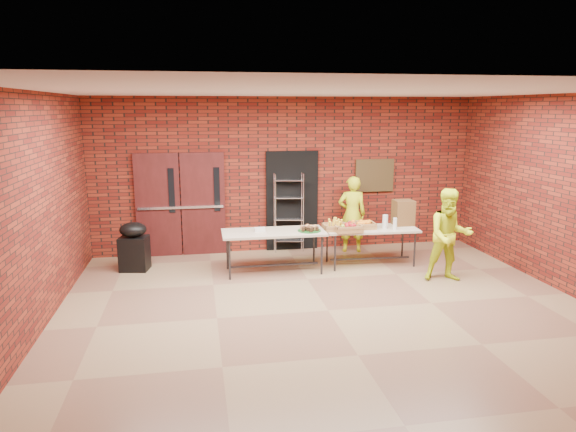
% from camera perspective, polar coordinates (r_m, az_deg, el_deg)
% --- Properties ---
extents(room, '(8.08, 7.08, 3.28)m').
position_cam_1_polar(room, '(7.37, 4.69, 1.17)').
color(room, brown).
rests_on(room, ground).
extents(double_doors, '(1.78, 0.12, 2.10)m').
position_cam_1_polar(double_doors, '(10.61, -11.80, 1.27)').
color(double_doors, '#441313').
rests_on(double_doors, room).
extents(dark_doorway, '(1.10, 0.06, 2.10)m').
position_cam_1_polar(dark_doorway, '(10.81, 0.46, 1.69)').
color(dark_doorway, black).
rests_on(dark_doorway, room).
extents(bronze_plaque, '(0.85, 0.04, 0.70)m').
position_cam_1_polar(bronze_plaque, '(11.19, 9.59, 4.47)').
color(bronze_plaque, '#3F3119').
rests_on(bronze_plaque, room).
extents(wire_rack, '(0.63, 0.31, 1.65)m').
position_cam_1_polar(wire_rack, '(10.70, 0.08, 0.36)').
color(wire_rack, silver).
rests_on(wire_rack, room).
extents(table_left, '(1.88, 0.80, 0.77)m').
position_cam_1_polar(table_left, '(9.36, -1.61, -2.09)').
color(table_left, tan).
rests_on(table_left, room).
extents(table_right, '(1.80, 0.83, 0.72)m').
position_cam_1_polar(table_right, '(9.93, 9.18, -1.66)').
color(table_right, tan).
rests_on(table_right, room).
extents(basket_bananas, '(0.46, 0.36, 0.14)m').
position_cam_1_polar(basket_bananas, '(9.67, 5.31, -1.19)').
color(basket_bananas, '#A87944').
rests_on(basket_bananas, table_right).
extents(basket_oranges, '(0.47, 0.37, 0.15)m').
position_cam_1_polar(basket_oranges, '(9.86, 8.22, -0.99)').
color(basket_oranges, '#A87944').
rests_on(basket_oranges, table_right).
extents(basket_apples, '(0.50, 0.39, 0.16)m').
position_cam_1_polar(basket_apples, '(9.59, 6.66, -1.29)').
color(basket_apples, '#A87944').
rests_on(basket_apples, table_right).
extents(muffin_tray, '(0.42, 0.42, 0.11)m').
position_cam_1_polar(muffin_tray, '(9.36, 2.38, -1.39)').
color(muffin_tray, '#15511B').
rests_on(muffin_tray, table_left).
extents(napkin_box, '(0.19, 0.13, 0.06)m').
position_cam_1_polar(napkin_box, '(9.36, -3.15, -1.50)').
color(napkin_box, silver).
rests_on(napkin_box, table_left).
extents(coffee_dispenser, '(0.37, 0.33, 0.49)m').
position_cam_1_polar(coffee_dispenser, '(10.26, 12.68, 0.38)').
color(coffee_dispenser, brown).
rests_on(coffee_dispenser, table_right).
extents(cup_stack_front, '(0.09, 0.09, 0.26)m').
position_cam_1_polar(cup_stack_front, '(9.91, 10.70, -0.62)').
color(cup_stack_front, silver).
rests_on(cup_stack_front, table_right).
extents(cup_stack_mid, '(0.08, 0.08, 0.23)m').
position_cam_1_polar(cup_stack_mid, '(9.84, 11.79, -0.86)').
color(cup_stack_mid, silver).
rests_on(cup_stack_mid, table_right).
extents(cup_stack_back, '(0.08, 0.08, 0.25)m').
position_cam_1_polar(cup_stack_back, '(9.99, 10.80, -0.57)').
color(cup_stack_back, silver).
rests_on(cup_stack_back, table_right).
extents(covered_grill, '(0.57, 0.50, 0.91)m').
position_cam_1_polar(covered_grill, '(9.94, -16.74, -3.24)').
color(covered_grill, black).
rests_on(covered_grill, room).
extents(volunteer_woman, '(0.64, 0.48, 1.60)m').
position_cam_1_polar(volunteer_woman, '(10.77, 7.12, 0.20)').
color(volunteer_woman, '#CEDF18').
rests_on(volunteer_woman, room).
extents(volunteer_man, '(0.89, 0.75, 1.62)m').
position_cam_1_polar(volunteer_man, '(9.30, 17.50, -2.06)').
color(volunteer_man, '#CEDF18').
rests_on(volunteer_man, room).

